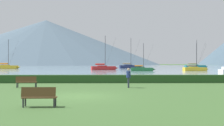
# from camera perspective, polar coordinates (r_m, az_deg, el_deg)

# --- Properties ---
(ground_plane) EXTENTS (1000.00, 1000.00, 0.00)m
(ground_plane) POSITION_cam_1_polar(r_m,az_deg,el_deg) (16.10, -7.72, -7.40)
(ground_plane) COLOR #3D602D
(harbor_water) EXTENTS (320.00, 246.00, 0.00)m
(harbor_water) POSITION_cam_1_polar(r_m,az_deg,el_deg) (152.88, -1.54, -0.82)
(harbor_water) COLOR gray
(harbor_water) RESTS_ON ground_plane
(hedge_line) EXTENTS (80.00, 1.20, 0.82)m
(hedge_line) POSITION_cam_1_polar(r_m,az_deg,el_deg) (26.97, -4.91, -3.56)
(hedge_line) COLOR #284C23
(hedge_line) RESTS_ON ground_plane
(sailboat_slip_2) EXTENTS (8.55, 4.00, 10.51)m
(sailboat_slip_2) POSITION_cam_1_polar(r_m,az_deg,el_deg) (77.83, -1.90, -1.05)
(sailboat_slip_2) COLOR red
(sailboat_slip_2) RESTS_ON harbor_water
(sailboat_slip_3) EXTENTS (7.01, 2.41, 7.55)m
(sailboat_slip_3) POSITION_cam_1_polar(r_m,az_deg,el_deg) (71.99, 18.13, -1.23)
(sailboat_slip_3) COLOR gold
(sailboat_slip_3) RESTS_ON harbor_water
(sailboat_slip_5) EXTENTS (6.55, 2.10, 7.32)m
(sailboat_slip_5) POSITION_cam_1_polar(r_m,az_deg,el_deg) (67.12, 6.75, -1.35)
(sailboat_slip_5) COLOR #236B38
(sailboat_slip_5) RESTS_ON harbor_water
(sailboat_slip_6) EXTENTS (9.26, 3.71, 12.30)m
(sailboat_slip_6) POSITION_cam_1_polar(r_m,az_deg,el_deg) (103.26, 3.97, -0.77)
(sailboat_slip_6) COLOR navy
(sailboat_slip_6) RESTS_ON harbor_water
(sailboat_slip_11) EXTENTS (9.15, 3.16, 10.98)m
(sailboat_slip_11) POSITION_cam_1_polar(r_m,az_deg,el_deg) (102.90, -22.53, -0.77)
(sailboat_slip_11) COLOR gold
(sailboat_slip_11) RESTS_ON harbor_water
(sailboat_slip_12) EXTENTS (9.17, 2.93, 11.52)m
(sailboat_slip_12) POSITION_cam_1_polar(r_m,az_deg,el_deg) (107.99, 18.20, -0.73)
(sailboat_slip_12) COLOR #19707A
(sailboat_slip_12) RESTS_ON harbor_water
(park_bench_near_path) EXTENTS (1.60, 0.49, 0.95)m
(park_bench_near_path) POSITION_cam_1_polar(r_m,az_deg,el_deg) (12.45, -16.03, -7.11)
(park_bench_near_path) COLOR brown
(park_bench_near_path) RESTS_ON ground_plane
(park_bench_under_tree) EXTENTS (1.71, 0.59, 0.95)m
(park_bench_under_tree) POSITION_cam_1_polar(r_m,az_deg,el_deg) (22.63, -18.66, -3.92)
(park_bench_under_tree) COLOR brown
(park_bench_under_tree) RESTS_ON ground_plane
(person_seated_viewer) EXTENTS (0.36, 0.57, 1.65)m
(person_seated_viewer) POSITION_cam_1_polar(r_m,az_deg,el_deg) (21.40, 3.71, -2.96)
(person_seated_viewer) COLOR #2D3347
(person_seated_viewer) RESTS_ON ground_plane
(distant_hill_west_ridge) EXTENTS (313.89, 313.89, 62.03)m
(distant_hill_west_ridge) POSITION_cam_1_polar(r_m,az_deg,el_deg) (366.21, -14.61, 4.49)
(distant_hill_west_ridge) COLOR #4C6070
(distant_hill_west_ridge) RESTS_ON ground_plane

